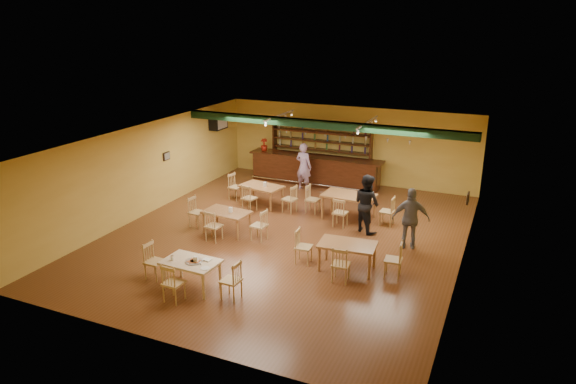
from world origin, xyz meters
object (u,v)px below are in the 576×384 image
at_px(bar_counter, 315,170).
at_px(dining_table_a, 262,195).
at_px(dining_table_b, 349,207).
at_px(patron_right_a, 367,203).
at_px(patron_bar, 304,167).
at_px(near_table, 192,274).
at_px(dining_table_c, 227,222).
at_px(dining_table_d, 347,256).

height_order(bar_counter, dining_table_a, bar_counter).
xyz_separation_m(dining_table_b, patron_right_a, (0.80, -0.80, 0.49)).
bearing_deg(dining_table_a, patron_bar, 84.44).
height_order(dining_table_a, patron_right_a, patron_right_a).
relative_size(dining_table_b, patron_right_a, 0.92).
height_order(patron_bar, patron_right_a, patron_bar).
xyz_separation_m(dining_table_a, near_table, (1.09, -5.95, -0.01)).
relative_size(dining_table_c, patron_bar, 0.77).
xyz_separation_m(bar_counter, dining_table_b, (2.34, -3.09, -0.15)).
distance_m(bar_counter, patron_bar, 0.90).
bearing_deg(bar_counter, dining_table_b, -52.89).
bearing_deg(patron_right_a, dining_table_d, 127.97).
distance_m(bar_counter, dining_table_a, 3.19).
relative_size(near_table, patron_right_a, 0.74).
bearing_deg(dining_table_b, patron_right_a, -42.32).
bearing_deg(patron_bar, near_table, 104.90).
height_order(dining_table_c, dining_table_d, dining_table_d).
bearing_deg(bar_counter, dining_table_a, -104.60).
bearing_deg(dining_table_c, dining_table_b, 46.06).
relative_size(dining_table_a, near_table, 1.09).
bearing_deg(dining_table_a, dining_table_d, -29.32).
bearing_deg(dining_table_d, patron_right_a, 90.90).
bearing_deg(patron_right_a, dining_table_b, -12.46).
bearing_deg(patron_bar, dining_table_a, 85.71).
relative_size(dining_table_c, dining_table_d, 0.95).
relative_size(dining_table_b, near_table, 1.25).
bearing_deg(dining_table_a, dining_table_b, 10.37).
bearing_deg(bar_counter, dining_table_c, -96.61).
relative_size(dining_table_b, patron_bar, 0.91).
xyz_separation_m(dining_table_b, near_table, (-2.05, -5.94, -0.06)).
distance_m(dining_table_c, near_table, 3.45).
relative_size(near_table, patron_bar, 0.73).
relative_size(dining_table_b, dining_table_d, 1.14).
relative_size(dining_table_a, dining_table_b, 0.87).
distance_m(dining_table_b, dining_table_c, 3.98).
bearing_deg(patron_bar, dining_table_b, 149.52).
relative_size(dining_table_c, near_table, 1.04).
bearing_deg(dining_table_c, dining_table_d, -7.29).
xyz_separation_m(dining_table_a, patron_right_a, (3.94, -0.81, 0.54)).
distance_m(dining_table_b, near_table, 6.28).
bearing_deg(patron_right_a, dining_table_c, 58.07).
xyz_separation_m(dining_table_a, dining_table_b, (3.14, -0.01, 0.05)).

